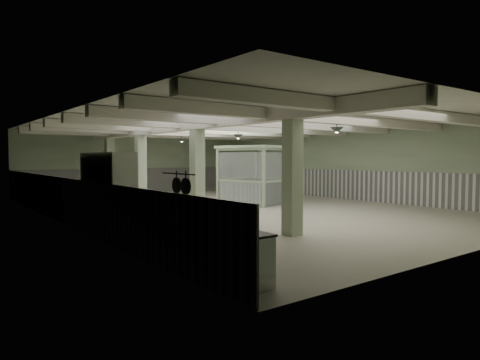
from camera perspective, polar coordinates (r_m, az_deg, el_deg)
floor at (r=18.14m, az=-0.56°, el=-3.79°), size 20.00×20.00×0.00m
ceiling at (r=18.07m, az=-0.57°, el=7.62°), size 14.00×20.00×0.02m
wall_back at (r=26.73m, az=-13.42°, el=2.18°), size 14.00×0.02×3.60m
wall_left at (r=14.96m, az=-22.68°, el=1.45°), size 0.02×20.00×3.60m
wall_right at (r=22.88m, az=13.69°, el=2.05°), size 0.02×20.00×3.60m
wainscot_left at (r=15.03m, az=-22.50°, el=-2.55°), size 0.05×19.90×1.50m
wainscot_right at (r=22.90m, az=13.61°, el=-0.57°), size 0.05×19.90×1.50m
wainscot_back at (r=26.74m, az=-13.37°, el=-0.07°), size 13.90×0.05×1.50m
girder at (r=16.70m, az=-7.54°, el=7.22°), size 0.45×19.90×0.40m
beam_a at (r=12.85m, az=19.97°, el=8.52°), size 13.90×0.35×0.32m
beam_b at (r=14.36m, az=11.49°, el=8.04°), size 13.90×0.35×0.32m
beam_c at (r=16.13m, az=4.77°, el=7.53°), size 13.90×0.35×0.32m
beam_d at (r=18.06m, az=-0.57°, el=7.05°), size 13.90×0.35×0.32m
beam_e at (r=20.12m, az=-4.83°, el=6.63°), size 13.90×0.35×0.32m
beam_f at (r=22.27m, az=-8.28°, el=6.25°), size 13.90×0.35×0.32m
beam_g at (r=24.49m, az=-11.11°, el=5.93°), size 13.90×0.35×0.32m
column_a at (r=11.81m, az=7.01°, el=1.31°), size 0.42×0.42×3.60m
column_b at (r=15.79m, az=-5.71°, el=1.74°), size 0.42×0.42×3.60m
column_c at (r=20.23m, az=-13.10°, el=1.95°), size 0.42×0.42×3.60m
column_d at (r=23.94m, az=-16.99°, el=2.05°), size 0.42×0.42×3.60m
hook_rail at (r=7.86m, az=-8.28°, el=0.83°), size 0.02×1.20×0.02m
pendant_front at (r=14.71m, az=12.78°, el=6.46°), size 0.44×0.44×0.22m
pendant_mid at (r=18.74m, az=-0.24°, el=5.77°), size 0.44×0.44×0.22m
pendant_back at (r=22.93m, az=-7.78°, el=5.24°), size 0.44×0.44×0.22m
prep_counter at (r=8.73m, az=-7.86°, el=-8.14°), size 0.85×4.83×0.91m
pitcher_near at (r=6.96m, az=0.97°, el=-6.22°), size 0.18×0.21×0.26m
pitcher_far at (r=7.15m, az=-1.87°, el=-5.87°), size 0.24×0.26×0.28m
veg_colander at (r=10.37m, az=-12.96°, el=-3.38°), size 0.52×0.52×0.21m
orange_bowl at (r=8.96m, az=-9.04°, el=-4.69°), size 0.36×0.36×0.10m
skillet_near at (r=7.73m, az=-7.24°, el=-0.83°), size 0.04×0.30×0.30m
skillet_far at (r=8.02m, az=-8.46°, el=-0.70°), size 0.04×0.29×0.29m
walkin_cooler at (r=12.10m, az=-17.18°, el=-1.68°), size 1.11×2.59×2.37m
guard_booth at (r=20.23m, az=2.65°, el=2.04°), size 3.96×3.60×2.69m
filing_cabinet at (r=21.14m, az=7.32°, el=-1.22°), size 0.46×0.60×1.20m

